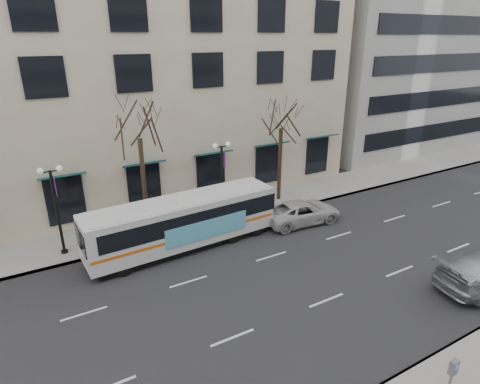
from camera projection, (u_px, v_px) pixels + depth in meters
ground at (208, 307)px, 18.23m from camera, size 160.00×160.00×0.00m
sidewalk_far at (217, 212)px, 27.79m from camera, size 80.00×4.00×0.15m
building_hotel at (58, 28)px, 29.91m from camera, size 40.00×20.00×24.00m
tree_far_mid at (138, 122)px, 22.83m from camera, size 3.60×3.60×8.55m
tree_far_right at (282, 115)px, 27.62m from camera, size 3.60×3.60×8.06m
lamp_post_left at (57, 207)px, 21.48m from camera, size 1.22×0.45×5.21m
lamp_post_right at (222, 177)px, 26.10m from camera, size 1.22×0.45×5.21m
city_bus at (184, 221)px, 22.84m from camera, size 11.23×2.98×3.02m
white_pickup at (302, 212)px, 26.26m from camera, size 5.45×2.87×1.46m
pay_station at (453, 370)px, 13.28m from camera, size 0.32×0.22×1.42m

